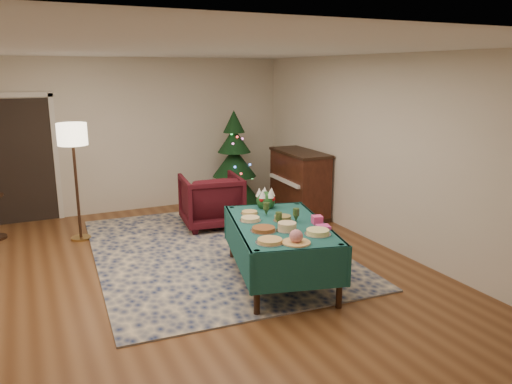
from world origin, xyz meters
name	(u,v)px	position (x,y,z in m)	size (l,w,h in m)	color
room_shell	(180,172)	(0.00, 0.00, 1.35)	(7.00, 7.00, 7.00)	#593319
doorway	(23,157)	(-1.60, 3.48, 1.10)	(1.08, 0.04, 2.16)	black
rug	(215,250)	(0.71, 0.82, 0.01)	(3.20, 4.20, 0.02)	#121F45
buffet_table	(280,235)	(1.06, -0.45, 0.57)	(1.48, 2.04, 0.72)	black
platter_0	(270,241)	(0.65, -1.01, 0.74)	(0.31, 0.31, 0.04)	silver
platter_1	(296,238)	(0.88, -1.15, 0.78)	(0.31, 0.31, 0.15)	silver
platter_2	(318,232)	(1.25, -0.99, 0.74)	(0.29, 0.29, 0.06)	silver
platter_3	(264,229)	(0.76, -0.63, 0.74)	(0.30, 0.30, 0.05)	silver
platter_4	(287,227)	(1.01, -0.73, 0.76)	(0.25, 0.25, 0.10)	silver
platter_5	(250,219)	(0.79, -0.21, 0.74)	(0.26, 0.26, 0.05)	silver
platter_6	(283,219)	(1.14, -0.38, 0.75)	(0.24, 0.24, 0.07)	silver
platter_7	(250,213)	(0.90, 0.06, 0.73)	(0.23, 0.23, 0.04)	silver
goblet_0	(266,209)	(1.07, -0.09, 0.80)	(0.08, 0.08, 0.17)	#2D471E
goblet_1	(296,215)	(1.27, -0.47, 0.80)	(0.08, 0.08, 0.17)	#2D471E
goblet_2	(279,219)	(1.00, -0.53, 0.80)	(0.08, 0.08, 0.17)	#2D471E
napkin_stack	(323,227)	(1.42, -0.84, 0.73)	(0.14, 0.14, 0.04)	#DC3D91
gift_box	(317,220)	(1.46, -0.64, 0.76)	(0.11, 0.11, 0.10)	#F5448C
centerpiece	(266,199)	(1.22, 0.24, 0.84)	(0.26, 0.26, 0.30)	#1E4C1E
armchair	(211,198)	(1.08, 1.92, 0.47)	(0.91, 0.86, 0.94)	#420E15
floor_lamp	(73,141)	(-0.93, 2.17, 1.48)	(0.42, 0.42, 1.74)	#A57F3F
christmas_tree	(234,164)	(1.90, 2.90, 0.80)	(1.00, 1.00, 1.79)	black
piano	(299,184)	(2.71, 1.91, 0.55)	(0.67, 1.33, 1.13)	black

